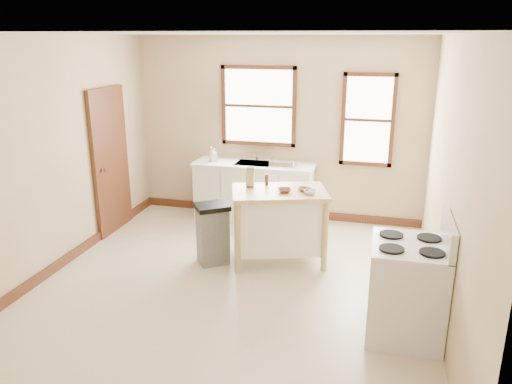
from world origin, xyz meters
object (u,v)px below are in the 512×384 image
at_px(dish_rack, 283,163).
at_px(kitchen_island, 279,226).
at_px(bowl_c, 310,192).
at_px(pepper_grinder, 267,180).
at_px(knife_block, 250,179).
at_px(trash_bin, 213,234).
at_px(bowl_b, 304,189).
at_px(gas_stove, 407,277).
at_px(bowl_a, 284,190).
at_px(soap_bottle_b, 214,155).
at_px(soap_bottle_a, 212,154).

bearing_deg(dish_rack, kitchen_island, -79.21).
bearing_deg(bowl_c, pepper_grinder, 158.56).
distance_m(knife_block, trash_bin, 0.84).
distance_m(kitchen_island, trash_bin, 0.84).
bearing_deg(pepper_grinder, bowl_b, -14.35).
distance_m(pepper_grinder, gas_stove, 2.32).
height_order(kitchen_island, bowl_b, bowl_b).
height_order(pepper_grinder, bowl_c, pepper_grinder).
relative_size(bowl_c, gas_stove, 0.13).
height_order(pepper_grinder, bowl_a, pepper_grinder).
bearing_deg(bowl_a, soap_bottle_b, 134.59).
bearing_deg(soap_bottle_b, dish_rack, -24.85).
bearing_deg(dish_rack, knife_block, -96.57).
distance_m(bowl_a, bowl_c, 0.31).
xyz_separation_m(bowl_c, trash_bin, (-1.19, -0.20, -0.58)).
xyz_separation_m(soap_bottle_a, gas_stove, (2.85, -2.64, -0.43)).
xyz_separation_m(knife_block, bowl_b, (0.69, -0.02, -0.08)).
distance_m(soap_bottle_b, gas_stove, 3.90).
bearing_deg(soap_bottle_a, bowl_b, -17.76).
height_order(dish_rack, bowl_c, dish_rack).
relative_size(soap_bottle_b, bowl_c, 1.28).
xyz_separation_m(soap_bottle_b, kitchen_island, (1.31, -1.35, -0.55)).
bearing_deg(bowl_a, gas_stove, -41.26).
xyz_separation_m(bowl_b, trash_bin, (-1.10, -0.31, -0.58)).
bearing_deg(kitchen_island, soap_bottle_b, 116.71).
relative_size(dish_rack, bowl_b, 2.40).
distance_m(soap_bottle_a, pepper_grinder, 1.61).
height_order(bowl_b, trash_bin, bowl_b).
xyz_separation_m(pepper_grinder, bowl_c, (0.59, -0.23, -0.05)).
height_order(soap_bottle_b, dish_rack, soap_bottle_b).
xyz_separation_m(soap_bottle_a, bowl_c, (1.73, -1.38, -0.06)).
distance_m(trash_bin, gas_stove, 2.55).
relative_size(kitchen_island, bowl_c, 7.42).
bearing_deg(bowl_c, soap_bottle_a, 141.48).
distance_m(dish_rack, gas_stove, 3.18).
bearing_deg(soap_bottle_a, gas_stove, -22.73).
bearing_deg(bowl_c, knife_block, 171.00).
bearing_deg(bowl_a, trash_bin, -167.19).
distance_m(soap_bottle_a, trash_bin, 1.79).
relative_size(dish_rack, pepper_grinder, 2.52).
relative_size(soap_bottle_a, trash_bin, 0.29).
bearing_deg(kitchen_island, soap_bottle_a, 117.90).
distance_m(bowl_c, gas_stove, 1.73).
bearing_deg(pepper_grinder, trash_bin, -143.73).
relative_size(soap_bottle_a, bowl_c, 1.46).
bearing_deg(bowl_b, pepper_grinder, 165.65).
bearing_deg(dish_rack, soap_bottle_b, -179.67).
bearing_deg(dish_rack, trash_bin, -108.75).
bearing_deg(knife_block, kitchen_island, -19.91).
height_order(soap_bottle_a, knife_block, same).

